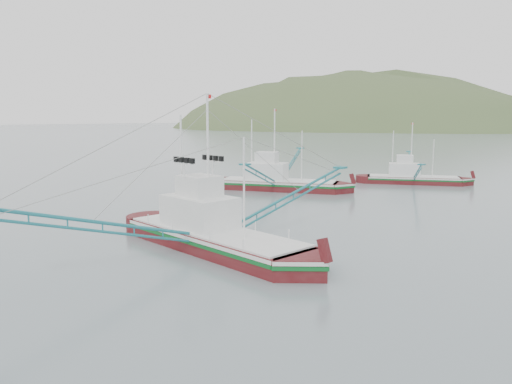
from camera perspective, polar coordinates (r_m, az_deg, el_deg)
The scene contains 5 objects.
ground at distance 40.33m, azimuth -5.36°, elevation -5.50°, with size 1200.00×1200.00×0.00m, color slate.
main_boat at distance 37.34m, azimuth -5.10°, elevation -3.50°, with size 17.33×30.41×12.37m.
bg_boat_left at distance 67.13m, azimuth 2.44°, elevation 2.22°, with size 16.41×27.74×11.72m.
bg_boat_far at distance 77.03m, azimuth 17.50°, elevation 2.38°, with size 13.74×22.58×9.67m.
headland_left at distance 440.05m, azimuth 10.65°, elevation 7.19°, with size 448.00×308.00×210.00m, color #42552B.
Camera 1 is at (27.26, -28.06, 9.81)m, focal length 35.00 mm.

